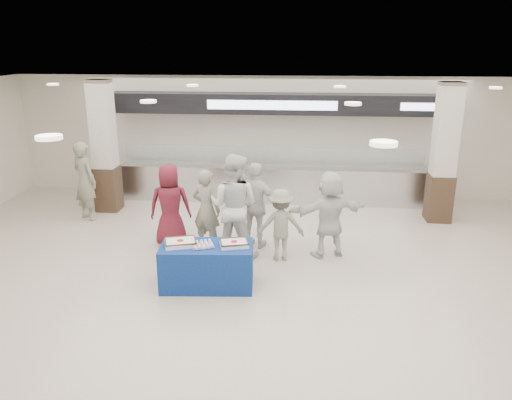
# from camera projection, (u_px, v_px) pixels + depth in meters

# --- Properties ---
(ground) EXTENTS (14.00, 14.00, 0.00)m
(ground) POSITION_uv_depth(u_px,v_px,m) (250.00, 297.00, 8.20)
(ground) COLOR beige
(ground) RESTS_ON ground
(serving_line) EXTENTS (8.70, 0.85, 2.80)m
(serving_line) POSITION_uv_depth(u_px,v_px,m) (272.00, 158.00, 12.98)
(serving_line) COLOR silver
(serving_line) RESTS_ON ground
(column_left) EXTENTS (0.55, 0.55, 3.20)m
(column_left) POSITION_uv_depth(u_px,v_px,m) (105.00, 150.00, 12.11)
(column_left) COLOR #342317
(column_left) RESTS_ON ground
(column_right) EXTENTS (0.55, 0.55, 3.20)m
(column_right) POSITION_uv_depth(u_px,v_px,m) (444.00, 157.00, 11.36)
(column_right) COLOR #342317
(column_right) RESTS_ON ground
(display_table) EXTENTS (1.61, 0.91, 0.75)m
(display_table) POSITION_uv_depth(u_px,v_px,m) (207.00, 266.00, 8.48)
(display_table) COLOR navy
(display_table) RESTS_ON ground
(sheet_cake_left) EXTENTS (0.61, 0.53, 0.10)m
(sheet_cake_left) POSITION_uv_depth(u_px,v_px,m) (180.00, 242.00, 8.37)
(sheet_cake_left) COLOR white
(sheet_cake_left) RESTS_ON display_table
(sheet_cake_right) EXTENTS (0.54, 0.46, 0.10)m
(sheet_cake_right) POSITION_uv_depth(u_px,v_px,m) (234.00, 243.00, 8.35)
(sheet_cake_right) COLOR white
(sheet_cake_right) RESTS_ON display_table
(cupcake_tray) EXTENTS (0.43, 0.38, 0.06)m
(cupcake_tray) POSITION_uv_depth(u_px,v_px,m) (203.00, 245.00, 8.33)
(cupcake_tray) COLOR silver
(cupcake_tray) RESTS_ON display_table
(civilian_maroon) EXTENTS (0.92, 0.68, 1.71)m
(civilian_maroon) POSITION_uv_depth(u_px,v_px,m) (170.00, 205.00, 10.11)
(civilian_maroon) COLOR maroon
(civilian_maroon) RESTS_ON ground
(soldier_a) EXTENTS (0.70, 0.57, 1.66)m
(soldier_a) POSITION_uv_depth(u_px,v_px,m) (206.00, 210.00, 9.94)
(soldier_a) COLOR slate
(soldier_a) RESTS_ON ground
(chef_tall) EXTENTS (1.13, 0.97, 2.03)m
(chef_tall) POSITION_uv_depth(u_px,v_px,m) (234.00, 206.00, 9.57)
(chef_tall) COLOR silver
(chef_tall) RESTS_ON ground
(chef_short) EXTENTS (1.11, 0.71, 1.76)m
(chef_short) POSITION_uv_depth(u_px,v_px,m) (256.00, 206.00, 10.00)
(chef_short) COLOR silver
(chef_short) RESTS_ON ground
(soldier_b) EXTENTS (0.97, 0.63, 1.41)m
(soldier_b) POSITION_uv_depth(u_px,v_px,m) (281.00, 225.00, 9.47)
(soldier_b) COLOR slate
(soldier_b) RESTS_ON ground
(civilian_white) EXTENTS (1.66, 1.03, 1.71)m
(civilian_white) POSITION_uv_depth(u_px,v_px,m) (329.00, 214.00, 9.58)
(civilian_white) COLOR silver
(civilian_white) RESTS_ON ground
(soldier_bg) EXTENTS (0.81, 0.73, 1.86)m
(soldier_bg) POSITION_uv_depth(u_px,v_px,m) (85.00, 181.00, 11.63)
(soldier_bg) COLOR slate
(soldier_bg) RESTS_ON ground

